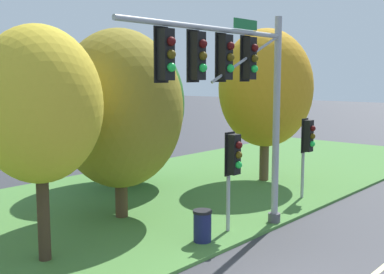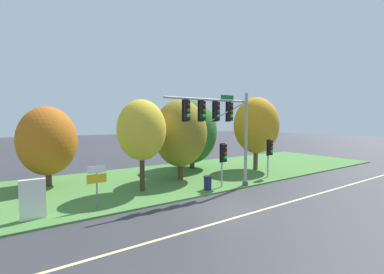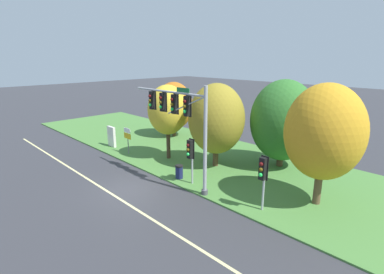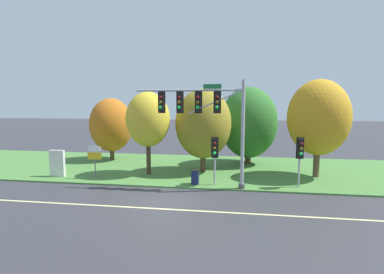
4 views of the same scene
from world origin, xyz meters
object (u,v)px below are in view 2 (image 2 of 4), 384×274
object	(u,v)px
tree_nearest_road	(48,141)
tree_behind_signpost	(180,133)
pedestrian_signal_near_kerb	(270,150)
info_kiosk	(33,199)
tree_mid_verge	(192,132)
route_sign_post	(97,179)
traffic_signal_mast	(222,121)
tree_tall_centre	(256,125)
tree_left_of_mast	(142,130)
trash_bin	(208,183)
pedestrian_signal_further_along	(223,156)

from	to	relation	value
tree_nearest_road	tree_behind_signpost	bearing A→B (deg)	-21.40
pedestrian_signal_near_kerb	info_kiosk	world-z (taller)	pedestrian_signal_near_kerb
pedestrian_signal_near_kerb	tree_mid_verge	xyz separation A→B (m)	(-2.93, 7.06, 1.29)
tree_nearest_road	info_kiosk	xyz separation A→B (m)	(-1.22, -6.66, -2.29)
route_sign_post	tree_mid_verge	distance (m)	12.83
traffic_signal_mast	tree_tall_centre	distance (m)	8.45
tree_left_of_mast	info_kiosk	size ratio (longest dim) A/B	3.19
pedestrian_signal_near_kerb	info_kiosk	bearing A→B (deg)	178.74
traffic_signal_mast	tree_tall_centre	size ratio (longest dim) A/B	0.99
tree_left_of_mast	tree_behind_signpost	distance (m)	4.17
tree_left_of_mast	tree_mid_verge	xyz separation A→B (m)	(7.37, 5.01, -0.47)
trash_bin	tree_behind_signpost	bearing A→B (deg)	88.52
tree_behind_signpost	tree_mid_verge	distance (m)	4.97
route_sign_post	info_kiosk	world-z (taller)	route_sign_post
traffic_signal_mast	pedestrian_signal_near_kerb	world-z (taller)	traffic_signal_mast
traffic_signal_mast	trash_bin	bearing A→B (deg)	141.27
pedestrian_signal_further_along	tree_nearest_road	xyz separation A→B (m)	(-10.09, 7.32, 0.99)
pedestrian_signal_further_along	tree_behind_signpost	bearing A→B (deg)	107.09
tree_nearest_road	trash_bin	world-z (taller)	tree_nearest_road
pedestrian_signal_near_kerb	tree_nearest_road	bearing A→B (deg)	155.39
tree_tall_centre	info_kiosk	xyz separation A→B (m)	(-18.29, -2.70, -3.27)
traffic_signal_mast	trash_bin	size ratio (longest dim) A/B	7.31
pedestrian_signal_further_along	tree_tall_centre	world-z (taller)	tree_tall_centre
tree_left_of_mast	tree_behind_signpost	bearing A→B (deg)	20.93
tree_mid_verge	tree_tall_centre	bearing A→B (deg)	-40.56
tree_behind_signpost	route_sign_post	bearing A→B (deg)	-155.74
traffic_signal_mast	tree_mid_verge	bearing A→B (deg)	69.83
tree_tall_centre	traffic_signal_mast	bearing A→B (deg)	-153.20
tree_mid_verge	route_sign_post	bearing A→B (deg)	-147.65
route_sign_post	tree_mid_verge	size ratio (longest dim) A/B	0.35
pedestrian_signal_near_kerb	info_kiosk	xyz separation A→B (m)	(-16.55, 0.36, -1.34)
pedestrian_signal_near_kerb	route_sign_post	distance (m)	13.65
tree_nearest_road	tree_left_of_mast	bearing A→B (deg)	-44.67
tree_nearest_road	info_kiosk	distance (m)	7.15
traffic_signal_mast	tree_mid_verge	world-z (taller)	traffic_signal_mast
tree_mid_verge	trash_bin	size ratio (longest dim) A/B	7.11
pedestrian_signal_further_along	pedestrian_signal_near_kerb	bearing A→B (deg)	3.18
traffic_signal_mast	info_kiosk	distance (m)	11.44
pedestrian_signal_near_kerb	trash_bin	distance (m)	6.76
route_sign_post	tree_left_of_mast	world-z (taller)	tree_left_of_mast
pedestrian_signal_further_along	tree_behind_signpost	world-z (taller)	tree_behind_signpost
traffic_signal_mast	tree_nearest_road	xyz separation A→B (m)	(-9.54, 7.76, -1.42)
traffic_signal_mast	route_sign_post	bearing A→B (deg)	172.63
traffic_signal_mast	route_sign_post	world-z (taller)	traffic_signal_mast
route_sign_post	trash_bin	xyz separation A→B (m)	(7.12, -0.43, -1.09)
tree_nearest_road	tree_mid_verge	distance (m)	12.41
tree_mid_verge	tree_tall_centre	distance (m)	6.17
pedestrian_signal_near_kerb	tree_left_of_mast	world-z (taller)	tree_left_of_mast
pedestrian_signal_further_along	tree_left_of_mast	world-z (taller)	tree_left_of_mast
trash_bin	tree_left_of_mast	bearing A→B (deg)	149.80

